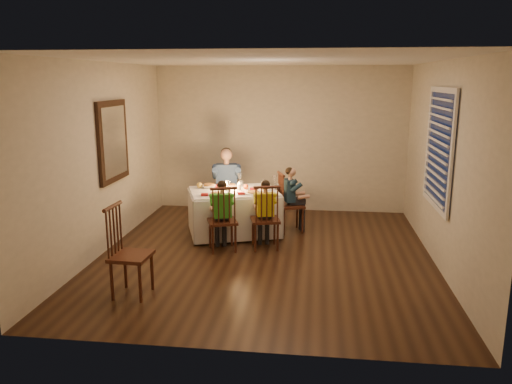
# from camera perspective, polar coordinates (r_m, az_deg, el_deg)

# --- Properties ---
(ground) EXTENTS (5.00, 5.00, 0.00)m
(ground) POSITION_cam_1_polar(r_m,az_deg,el_deg) (6.92, 1.07, -7.21)
(ground) COLOR black
(ground) RESTS_ON ground
(wall_left) EXTENTS (0.02, 5.00, 2.60)m
(wall_left) POSITION_cam_1_polar(r_m,az_deg,el_deg) (7.18, -17.09, 3.68)
(wall_left) COLOR #B8B19D
(wall_left) RESTS_ON ground
(wall_right) EXTENTS (0.02, 5.00, 2.60)m
(wall_right) POSITION_cam_1_polar(r_m,az_deg,el_deg) (6.74, 20.52, 2.87)
(wall_right) COLOR #B8B19D
(wall_right) RESTS_ON ground
(wall_back) EXTENTS (4.50, 0.02, 2.60)m
(wall_back) POSITION_cam_1_polar(r_m,az_deg,el_deg) (9.06, 2.77, 6.03)
(wall_back) COLOR #B8B19D
(wall_back) RESTS_ON ground
(ceiling) EXTENTS (5.00, 5.00, 0.00)m
(ceiling) POSITION_cam_1_polar(r_m,az_deg,el_deg) (6.51, 1.16, 14.84)
(ceiling) COLOR white
(ceiling) RESTS_ON wall_back
(dining_table) EXTENTS (1.58, 1.35, 0.67)m
(dining_table) POSITION_cam_1_polar(r_m,az_deg,el_deg) (7.70, -2.55, -1.28)
(dining_table) COLOR white
(dining_table) RESTS_ON ground
(chair_adult) EXTENTS (0.45, 0.43, 0.95)m
(chair_adult) POSITION_cam_1_polar(r_m,az_deg,el_deg) (8.49, -3.32, -3.41)
(chair_adult) COLOR #3D1D10
(chair_adult) RESTS_ON ground
(chair_near_left) EXTENTS (0.49, 0.48, 0.95)m
(chair_near_left) POSITION_cam_1_polar(r_m,az_deg,el_deg) (7.13, -3.82, -6.63)
(chair_near_left) COLOR #3D1D10
(chair_near_left) RESTS_ON ground
(chair_near_right) EXTENTS (0.47, 0.45, 0.95)m
(chair_near_right) POSITION_cam_1_polar(r_m,az_deg,el_deg) (7.20, 1.04, -6.41)
(chair_near_right) COLOR #3D1D10
(chair_near_right) RESTS_ON ground
(chair_end) EXTENTS (0.47, 0.49, 0.95)m
(chair_end) POSITION_cam_1_polar(r_m,az_deg,el_deg) (7.99, 3.97, -4.45)
(chair_end) COLOR #3D1D10
(chair_end) RESTS_ON ground
(chair_extra) EXTENTS (0.43, 0.45, 1.04)m
(chair_extra) POSITION_cam_1_polar(r_m,az_deg,el_deg) (5.89, -13.83, -11.31)
(chair_extra) COLOR #3D1D10
(chair_extra) RESTS_ON ground
(adult) EXTENTS (0.53, 0.49, 1.26)m
(adult) POSITION_cam_1_polar(r_m,az_deg,el_deg) (8.49, -3.32, -3.41)
(adult) COLOR navy
(adult) RESTS_ON ground
(child_green) EXTENTS (0.40, 0.38, 1.01)m
(child_green) POSITION_cam_1_polar(r_m,az_deg,el_deg) (7.13, -3.82, -6.63)
(child_green) COLOR green
(child_green) RESTS_ON ground
(child_yellow) EXTENTS (0.37, 0.35, 1.00)m
(child_yellow) POSITION_cam_1_polar(r_m,az_deg,el_deg) (7.20, 1.04, -6.41)
(child_yellow) COLOR yellow
(child_yellow) RESTS_ON ground
(child_teal) EXTENTS (0.39, 0.41, 1.03)m
(child_teal) POSITION_cam_1_polar(r_m,az_deg,el_deg) (7.99, 3.97, -4.45)
(child_teal) COLOR #1A3142
(child_teal) RESTS_ON ground
(setting_adult) EXTENTS (0.33, 0.33, 0.02)m
(setting_adult) POSITION_cam_1_polar(r_m,az_deg,el_deg) (7.95, -3.02, 0.73)
(setting_adult) COLOR white
(setting_adult) RESTS_ON dining_table
(setting_green) EXTENTS (0.33, 0.33, 0.02)m
(setting_green) POSITION_cam_1_polar(r_m,az_deg,el_deg) (7.37, -4.51, -0.27)
(setting_green) COLOR white
(setting_green) RESTS_ON dining_table
(setting_yellow) EXTENTS (0.33, 0.33, 0.02)m
(setting_yellow) POSITION_cam_1_polar(r_m,az_deg,el_deg) (7.43, -0.35, -0.11)
(setting_yellow) COLOR white
(setting_yellow) RESTS_ON dining_table
(setting_teal) EXTENTS (0.33, 0.33, 0.02)m
(setting_teal) POSITION_cam_1_polar(r_m,az_deg,el_deg) (7.74, 1.00, 0.41)
(setting_teal) COLOR white
(setting_teal) RESTS_ON dining_table
(candle_left) EXTENTS (0.06, 0.06, 0.10)m
(candle_left) POSITION_cam_1_polar(r_m,az_deg,el_deg) (7.62, -3.30, 0.51)
(candle_left) COLOR silver
(candle_left) RESTS_ON dining_table
(candle_right) EXTENTS (0.06, 0.06, 0.10)m
(candle_right) POSITION_cam_1_polar(r_m,az_deg,el_deg) (7.65, -1.94, 0.57)
(candle_right) COLOR silver
(candle_right) RESTS_ON dining_table
(squash) EXTENTS (0.09, 0.09, 0.09)m
(squash) POSITION_cam_1_polar(r_m,az_deg,el_deg) (7.85, -6.47, 0.76)
(squash) COLOR gold
(squash) RESTS_ON dining_table
(orange_fruit) EXTENTS (0.08, 0.08, 0.08)m
(orange_fruit) POSITION_cam_1_polar(r_m,az_deg,el_deg) (7.72, -1.15, 0.60)
(orange_fruit) COLOR #F95D14
(orange_fruit) RESTS_ON dining_table
(serving_bowl) EXTENTS (0.23, 0.23, 0.05)m
(serving_bowl) POSITION_cam_1_polar(r_m,az_deg,el_deg) (7.83, -5.37, 0.62)
(serving_bowl) COLOR white
(serving_bowl) RESTS_ON dining_table
(wall_mirror) EXTENTS (0.06, 0.95, 1.15)m
(wall_mirror) POSITION_cam_1_polar(r_m,az_deg,el_deg) (7.41, -16.02, 5.58)
(wall_mirror) COLOR black
(wall_mirror) RESTS_ON wall_left
(window_blinds) EXTENTS (0.07, 1.34, 1.54)m
(window_blinds) POSITION_cam_1_polar(r_m,az_deg,el_deg) (6.80, 20.10, 4.69)
(window_blinds) COLOR black
(window_blinds) RESTS_ON wall_right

